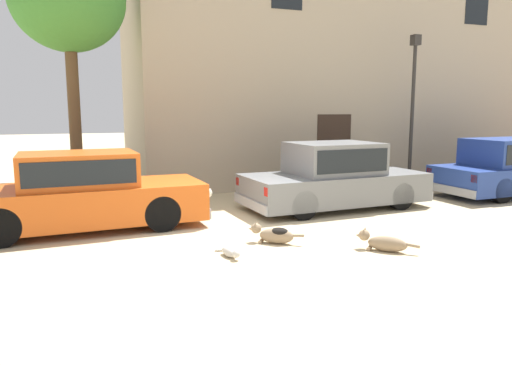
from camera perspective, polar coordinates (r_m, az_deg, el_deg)
The scene contains 9 objects.
ground_plane at distance 8.59m, azimuth -2.53°, elevation -6.31°, with size 80.00×80.00×0.00m, color #CCB78E.
parked_sedan_nearest at distance 9.47m, azimuth -20.16°, elevation -1.00°, with size 4.64×1.88×1.45m.
parked_sedan_second at distance 11.01m, azimuth 9.34°, elevation 0.83°, with size 4.39×1.98×1.50m.
apartment_block at distance 17.68m, azimuth 11.74°, elevation 14.46°, with size 15.46×5.41×8.07m.
stray_dog_spotted at distance 8.07m, azimuth 2.18°, elevation -6.14°, with size 0.82×0.63×0.36m.
stray_dog_tan at distance 7.91m, azimuth 14.98°, elevation -6.88°, with size 0.76×0.77×0.35m.
stray_cat at distance 7.37m, azimuth -3.12°, elevation -8.25°, with size 0.24×0.64×0.17m.
street_lamp at distance 14.18m, azimuth 18.30°, elevation 10.18°, with size 0.22×0.22×4.26m.
acacia_tree_left at distance 12.50m, azimuth -21.60°, elevation 19.74°, with size 2.61×2.35×6.03m.
Camera 1 is at (-2.59, -7.88, 2.24)m, focal length 33.40 mm.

